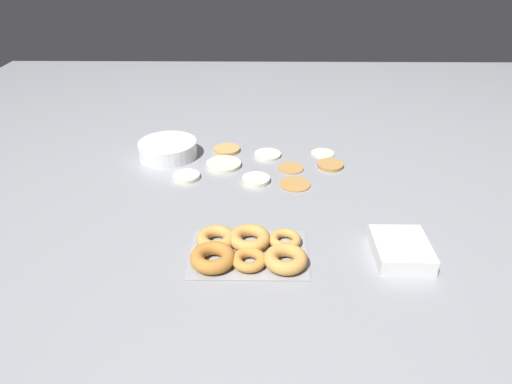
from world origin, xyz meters
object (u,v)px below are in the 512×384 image
at_px(pancake_5, 227,150).
at_px(pancake_7, 331,165).
at_px(batter_bowl, 168,149).
at_px(pancake_0, 268,155).
at_px(container_stack, 401,249).
at_px(pancake_2, 256,180).
at_px(pancake_4, 323,153).
at_px(pancake_6, 295,183).
at_px(pancake_3, 291,168).
at_px(pancake_1, 224,164).
at_px(donut_tray, 247,250).
at_px(pancake_8, 187,176).

distance_m(pancake_5, pancake_7, 0.38).
bearing_deg(batter_bowl, pancake_5, 12.49).
distance_m(pancake_0, container_stack, 0.65).
height_order(pancake_2, pancake_4, pancake_2).
xyz_separation_m(pancake_0, pancake_6, (0.08, -0.21, -0.00)).
bearing_deg(pancake_2, pancake_7, 23.24).
bearing_deg(pancake_3, pancake_1, 175.60).
distance_m(pancake_1, batter_bowl, 0.21).
relative_size(pancake_2, pancake_7, 1.01).
bearing_deg(pancake_5, pancake_2, -64.49).
distance_m(pancake_1, donut_tray, 0.49).
height_order(pancake_0, pancake_8, pancake_8).
bearing_deg(pancake_8, pancake_0, 32.35).
xyz_separation_m(pancake_6, container_stack, (0.24, -0.36, 0.02)).
height_order(pancake_2, container_stack, container_stack).
height_order(pancake_0, batter_bowl, batter_bowl).
bearing_deg(donut_tray, pancake_4, 66.40).
xyz_separation_m(pancake_0, pancake_7, (0.21, -0.08, 0.00)).
bearing_deg(pancake_1, pancake_0, 28.07).
relative_size(pancake_0, pancake_3, 1.10).
bearing_deg(pancake_2, pancake_4, 41.19).
bearing_deg(batter_bowl, donut_tray, -62.37).
height_order(pancake_1, pancake_5, same).
relative_size(pancake_6, container_stack, 0.63).
relative_size(pancake_1, container_stack, 0.76).
distance_m(pancake_5, donut_tray, 0.61).
bearing_deg(pancake_8, pancake_4, 22.07).
bearing_deg(container_stack, pancake_6, 123.64).
distance_m(pancake_5, pancake_6, 0.34).
bearing_deg(pancake_7, batter_bowl, 172.58).
height_order(pancake_6, container_stack, container_stack).
relative_size(batter_bowl, container_stack, 1.31).
bearing_deg(pancake_4, container_stack, -77.99).
xyz_separation_m(pancake_2, container_stack, (0.36, -0.37, 0.01)).
relative_size(pancake_4, pancake_5, 0.89).
bearing_deg(pancake_6, pancake_5, 133.35).
height_order(pancake_3, pancake_8, pancake_8).
distance_m(pancake_6, batter_bowl, 0.48).
bearing_deg(container_stack, pancake_5, 127.91).
bearing_deg(pancake_3, pancake_7, 7.59).
height_order(pancake_5, pancake_7, pancake_5).
relative_size(pancake_8, batter_bowl, 0.43).
distance_m(pancake_3, pancake_8, 0.35).
relative_size(pancake_1, pancake_4, 1.43).
bearing_deg(pancake_7, container_stack, -77.19).
xyz_separation_m(pancake_8, donut_tray, (0.21, -0.40, 0.01)).
xyz_separation_m(pancake_1, donut_tray, (0.09, -0.48, 0.01)).
bearing_deg(pancake_8, container_stack, -33.99).
distance_m(pancake_6, pancake_7, 0.18).
relative_size(pancake_5, batter_bowl, 0.46).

